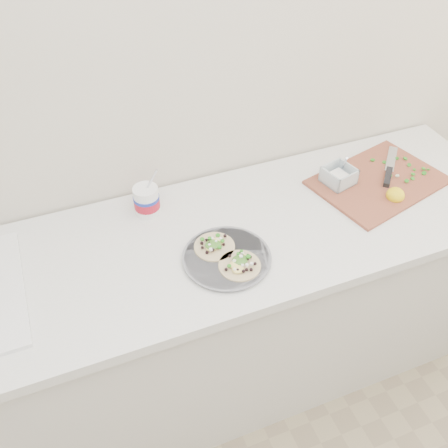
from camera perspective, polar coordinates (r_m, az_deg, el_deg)
name	(u,v)px	position (r m, az deg, el deg)	size (l,w,h in m)	color
counter	(192,322)	(2.01, -3.67, -11.12)	(2.44, 0.66, 0.90)	silver
taco_plate	(227,256)	(1.59, 0.32, -3.66)	(0.29, 0.29, 0.04)	slate
tub	(147,198)	(1.75, -8.78, 2.97)	(0.09, 0.09, 0.20)	white
cutboard	(375,178)	(1.98, 16.88, 5.03)	(0.54, 0.44, 0.07)	brown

